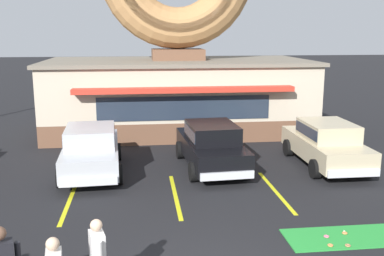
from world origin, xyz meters
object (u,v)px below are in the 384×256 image
(car_black, at_px, (211,144))
(trash_bin, at_px, (313,131))
(golf_ball, at_px, (344,231))
(car_silver, at_px, (91,148))
(car_champagne, at_px, (326,142))

(car_black, xyz_separation_m, trash_bin, (4.90, 3.05, -0.37))
(golf_ball, height_order, car_black, car_black)
(trash_bin, bearing_deg, car_silver, -160.80)
(car_black, xyz_separation_m, car_silver, (-4.07, -0.08, 0.00))
(car_silver, bearing_deg, trash_bin, 19.20)
(golf_ball, xyz_separation_m, car_champagne, (1.75, 5.29, 0.82))
(car_champagne, xyz_separation_m, trash_bin, (0.86, 3.27, -0.37))
(golf_ball, relative_size, car_black, 0.01)
(golf_ball, bearing_deg, trash_bin, 73.04)
(car_silver, relative_size, trash_bin, 4.76)
(car_champagne, height_order, trash_bin, car_champagne)
(golf_ball, xyz_separation_m, car_black, (-2.29, 5.51, 0.82))
(golf_ball, relative_size, car_champagne, 0.01)
(car_black, height_order, car_silver, same)
(car_silver, height_order, trash_bin, car_silver)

